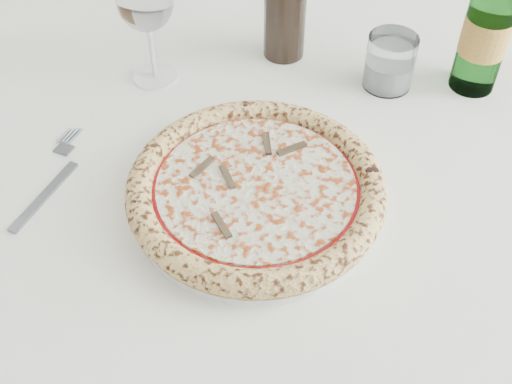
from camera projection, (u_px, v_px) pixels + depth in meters
dining_table at (261, 189)px, 0.91m from camera, size 1.58×0.93×0.76m
chair_far at (303, 4)px, 1.53m from camera, size 0.53×0.53×0.93m
plate at (256, 198)px, 0.78m from camera, size 0.30×0.30×0.02m
pizza at (256, 188)px, 0.76m from camera, size 0.31×0.31×0.03m
fork at (51, 180)px, 0.81m from camera, size 0.05×0.18×0.00m
wine_glass at (145, 2)px, 0.87m from camera, size 0.08×0.08×0.18m
tumbler at (389, 65)px, 0.92m from camera, size 0.07×0.07×0.08m
beer_bottle at (488, 25)px, 0.87m from camera, size 0.07×0.07×0.25m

